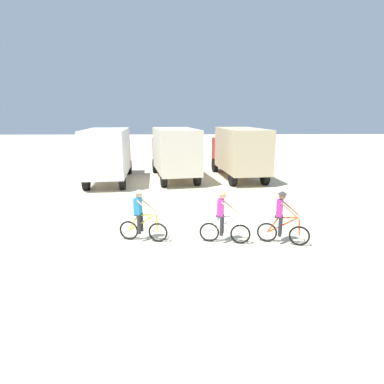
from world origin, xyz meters
The scene contains 7 objects.
ground_plane centered at (0.00, 0.00, 0.00)m, with size 120.00×120.00×0.00m, color beige.
box_truck_avon_van centered at (-4.75, 11.48, 1.87)m, with size 2.91×6.92×3.35m.
box_truck_cream_rv centered at (-0.61, 12.28, 1.87)m, with size 3.53×7.06×3.35m.
box_truck_tan_camper centered at (3.71, 12.45, 1.87)m, with size 3.16×6.98×3.35m.
cyclist_orange_shirt centered at (-1.45, 1.41, 0.85)m, with size 1.70×0.58×1.82m.
cyclist_cowboy_hat centered at (1.32, 1.17, 0.85)m, with size 1.71×0.56×1.82m.
cyclist_near_camera centered at (3.27, 1.04, 0.85)m, with size 1.65×0.73×1.82m.
Camera 1 is at (0.01, -9.16, 4.28)m, focal length 30.39 mm.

